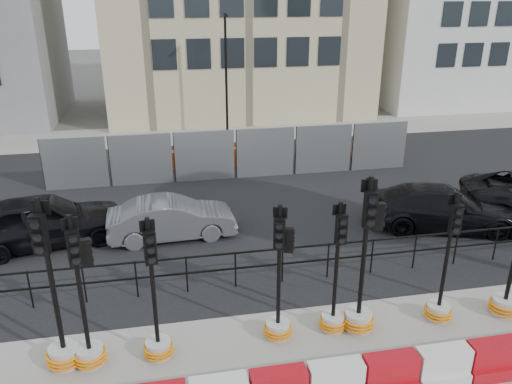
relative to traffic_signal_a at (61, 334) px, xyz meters
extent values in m
plane|color=#51514C|center=(4.95, 0.94, -0.75)|extent=(120.00, 120.00, 0.00)
cube|color=black|center=(4.95, 7.94, -0.73)|extent=(40.00, 14.00, 0.03)
cube|color=gray|center=(4.95, 16.94, -0.74)|extent=(40.00, 4.00, 0.02)
cylinder|color=black|center=(-1.05, 2.14, -0.25)|extent=(0.04, 0.04, 1.00)
cylinder|color=black|center=(0.15, 2.14, -0.25)|extent=(0.04, 0.04, 1.00)
cylinder|color=black|center=(1.35, 2.14, -0.25)|extent=(0.04, 0.04, 1.00)
cylinder|color=black|center=(2.55, 2.14, -0.25)|extent=(0.04, 0.04, 1.00)
cylinder|color=black|center=(3.75, 2.14, -0.25)|extent=(0.04, 0.04, 1.00)
cylinder|color=black|center=(4.95, 2.14, -0.25)|extent=(0.04, 0.04, 1.00)
cylinder|color=black|center=(6.15, 2.14, -0.25)|extent=(0.04, 0.04, 1.00)
cylinder|color=black|center=(7.35, 2.14, -0.25)|extent=(0.04, 0.04, 1.00)
cylinder|color=black|center=(8.55, 2.14, -0.25)|extent=(0.04, 0.04, 1.00)
cylinder|color=black|center=(9.75, 2.14, -0.25)|extent=(0.04, 0.04, 1.00)
cylinder|color=black|center=(10.95, 2.14, -0.25)|extent=(0.04, 0.04, 1.00)
cube|color=black|center=(4.95, 2.14, 0.23)|extent=(18.00, 0.04, 0.04)
cube|color=black|center=(4.95, 2.14, -0.20)|extent=(18.00, 0.04, 0.04)
cube|color=#93969B|center=(-1.05, 9.94, 0.25)|extent=(2.30, 0.05, 2.00)
cylinder|color=black|center=(-2.20, 9.94, 0.25)|extent=(0.05, 0.05, 2.00)
cube|color=#93969B|center=(1.35, 9.94, 0.25)|extent=(2.30, 0.05, 2.00)
cylinder|color=black|center=(0.20, 9.94, 0.25)|extent=(0.05, 0.05, 2.00)
cube|color=#93969B|center=(3.75, 9.94, 0.25)|extent=(2.30, 0.05, 2.00)
cylinder|color=black|center=(2.60, 9.94, 0.25)|extent=(0.05, 0.05, 2.00)
cube|color=#93969B|center=(6.15, 9.94, 0.25)|extent=(2.30, 0.05, 2.00)
cylinder|color=black|center=(5.00, 9.94, 0.25)|extent=(0.05, 0.05, 2.00)
cube|color=#93969B|center=(8.55, 9.94, 0.25)|extent=(2.30, 0.05, 2.00)
cylinder|color=black|center=(7.40, 9.94, 0.25)|extent=(0.05, 0.05, 2.00)
cube|color=#93969B|center=(10.95, 9.94, 0.25)|extent=(2.30, 0.05, 2.00)
cylinder|color=black|center=(9.80, 9.94, 0.25)|extent=(0.05, 0.05, 2.00)
cube|color=red|center=(0.95, 11.44, -0.35)|extent=(1.00, 0.40, 0.80)
cube|color=red|center=(2.95, 11.44, -0.35)|extent=(1.00, 0.40, 0.80)
cube|color=red|center=(4.95, 11.44, -0.35)|extent=(1.00, 0.40, 0.80)
cube|color=red|center=(6.95, 11.44, -0.35)|extent=(1.00, 0.40, 0.80)
cube|color=red|center=(8.95, 11.44, -0.35)|extent=(1.00, 0.40, 0.80)
cube|color=red|center=(10.95, 11.44, -0.35)|extent=(1.00, 0.40, 0.80)
cylinder|color=black|center=(5.45, 15.94, 2.25)|extent=(0.12, 0.12, 6.00)
cube|color=black|center=(5.45, 15.69, 5.15)|extent=(0.12, 0.50, 0.12)
cube|color=red|center=(3.90, -1.86, -0.20)|extent=(1.00, 0.35, 0.50)
cube|color=silver|center=(4.95, -1.86, -0.20)|extent=(1.00, 0.35, 0.50)
cube|color=red|center=(6.00, -1.86, -0.60)|extent=(1.00, 0.50, 0.30)
cube|color=red|center=(6.00, -1.86, -0.20)|extent=(1.00, 0.35, 0.50)
cube|color=silver|center=(7.05, -1.86, -0.60)|extent=(1.00, 0.50, 0.30)
cube|color=silver|center=(7.05, -1.86, -0.20)|extent=(1.00, 0.35, 0.50)
cube|color=red|center=(8.10, -1.86, -0.60)|extent=(1.00, 0.50, 0.30)
cube|color=red|center=(8.10, -1.86, -0.20)|extent=(1.00, 0.35, 0.50)
cylinder|color=silver|center=(0.00, 0.02, -0.53)|extent=(0.59, 0.59, 0.44)
torus|color=orange|center=(0.00, 0.02, -0.62)|extent=(0.71, 0.71, 0.05)
torus|color=orange|center=(0.00, 0.02, -0.53)|extent=(0.71, 0.71, 0.05)
torus|color=orange|center=(0.00, 0.02, -0.44)|extent=(0.71, 0.71, 0.05)
cylinder|color=black|center=(0.00, 0.02, 1.23)|extent=(0.10, 0.10, 3.29)
cube|color=black|center=(-0.03, -0.11, 2.21)|extent=(0.29, 0.21, 0.77)
cylinder|color=black|center=(-0.05, -0.20, 1.97)|extent=(0.17, 0.09, 0.16)
cylinder|color=black|center=(-0.05, -0.20, 2.21)|extent=(0.17, 0.09, 0.16)
cylinder|color=black|center=(-0.05, -0.20, 2.45)|extent=(0.17, 0.09, 0.16)
cube|color=black|center=(0.02, 0.08, 2.65)|extent=(0.33, 0.11, 0.26)
cylinder|color=silver|center=(0.49, -0.06, -0.55)|extent=(0.54, 0.54, 0.40)
torus|color=orange|center=(0.49, -0.06, -0.63)|extent=(0.64, 0.64, 0.05)
torus|color=orange|center=(0.49, -0.06, -0.55)|extent=(0.64, 0.64, 0.05)
torus|color=orange|center=(0.49, -0.06, -0.47)|extent=(0.64, 0.64, 0.05)
cylinder|color=black|center=(0.49, -0.06, 1.04)|extent=(0.09, 0.09, 2.97)
cube|color=black|center=(0.52, -0.17, 1.93)|extent=(0.27, 0.19, 0.69)
cylinder|color=black|center=(0.54, -0.25, 1.71)|extent=(0.16, 0.09, 0.15)
cylinder|color=black|center=(0.54, -0.25, 1.93)|extent=(0.16, 0.09, 0.15)
cylinder|color=black|center=(0.54, -0.25, 2.15)|extent=(0.16, 0.09, 0.15)
cube|color=black|center=(0.48, 0.00, 2.33)|extent=(0.30, 0.10, 0.24)
cube|color=black|center=(0.68, -0.01, 1.73)|extent=(0.22, 0.17, 0.55)
cylinder|color=silver|center=(1.83, -0.09, -0.56)|extent=(0.51, 0.51, 0.38)
torus|color=orange|center=(1.83, -0.09, -0.63)|extent=(0.61, 0.61, 0.05)
torus|color=orange|center=(1.83, -0.09, -0.56)|extent=(0.61, 0.61, 0.05)
torus|color=orange|center=(1.83, -0.09, -0.48)|extent=(0.61, 0.61, 0.05)
cylinder|color=black|center=(1.83, -0.09, 0.95)|extent=(0.09, 0.09, 2.83)
cube|color=black|center=(1.85, -0.20, 1.80)|extent=(0.24, 0.17, 0.66)
cylinder|color=black|center=(1.86, -0.27, 1.60)|extent=(0.15, 0.07, 0.14)
cylinder|color=black|center=(1.86, -0.27, 1.80)|extent=(0.15, 0.07, 0.14)
cylinder|color=black|center=(1.86, -0.27, 2.01)|extent=(0.15, 0.07, 0.14)
cube|color=black|center=(1.82, -0.03, 2.18)|extent=(0.28, 0.07, 0.23)
cylinder|color=silver|center=(4.35, 0.06, -0.56)|extent=(0.51, 0.51, 0.38)
torus|color=orange|center=(4.35, 0.06, -0.63)|extent=(0.61, 0.61, 0.05)
torus|color=orange|center=(4.35, 0.06, -0.56)|extent=(0.61, 0.61, 0.05)
torus|color=orange|center=(4.35, 0.06, -0.48)|extent=(0.61, 0.61, 0.05)
cylinder|color=black|center=(4.35, 0.06, 0.94)|extent=(0.08, 0.08, 2.82)
cube|color=black|center=(4.31, -0.05, 1.79)|extent=(0.25, 0.19, 0.66)
cylinder|color=black|center=(4.29, -0.12, 1.58)|extent=(0.15, 0.09, 0.14)
cylinder|color=black|center=(4.29, -0.12, 1.79)|extent=(0.15, 0.09, 0.14)
cylinder|color=black|center=(4.29, -0.12, 1.99)|extent=(0.15, 0.09, 0.14)
cube|color=black|center=(4.37, 0.12, 2.16)|extent=(0.28, 0.11, 0.23)
cube|color=black|center=(4.53, 0.01, 1.60)|extent=(0.22, 0.17, 0.52)
cylinder|color=silver|center=(5.59, 0.09, -0.56)|extent=(0.50, 0.50, 0.37)
torus|color=orange|center=(5.59, 0.09, -0.64)|extent=(0.60, 0.60, 0.05)
torus|color=orange|center=(5.59, 0.09, -0.56)|extent=(0.60, 0.60, 0.05)
torus|color=orange|center=(5.59, 0.09, -0.49)|extent=(0.60, 0.60, 0.05)
cylinder|color=black|center=(5.59, 0.09, 0.92)|extent=(0.08, 0.08, 2.77)
cube|color=black|center=(5.59, -0.02, 1.75)|extent=(0.23, 0.14, 0.65)
cylinder|color=black|center=(5.59, -0.10, 1.55)|extent=(0.14, 0.05, 0.14)
cylinder|color=black|center=(5.59, -0.10, 1.75)|extent=(0.14, 0.05, 0.14)
cylinder|color=black|center=(5.59, -0.10, 1.95)|extent=(0.14, 0.05, 0.14)
cube|color=black|center=(5.59, 0.14, 2.12)|extent=(0.28, 0.03, 0.22)
cylinder|color=silver|center=(6.14, -0.01, -0.53)|extent=(0.59, 0.59, 0.43)
torus|color=orange|center=(6.14, -0.01, -0.62)|extent=(0.71, 0.71, 0.05)
torus|color=orange|center=(6.14, -0.01, -0.53)|extent=(0.71, 0.71, 0.05)
torus|color=orange|center=(6.14, -0.01, -0.44)|extent=(0.71, 0.71, 0.05)
cylinder|color=black|center=(6.14, -0.01, 1.21)|extent=(0.10, 0.10, 3.26)
cube|color=black|center=(6.12, -0.14, 2.19)|extent=(0.28, 0.18, 0.76)
cylinder|color=black|center=(6.11, -0.22, 1.95)|extent=(0.17, 0.07, 0.16)
cylinder|color=black|center=(6.11, -0.22, 2.19)|extent=(0.17, 0.07, 0.16)
cylinder|color=black|center=(6.11, -0.22, 2.43)|extent=(0.17, 0.07, 0.16)
cube|color=black|center=(6.14, 0.06, 2.62)|extent=(0.33, 0.07, 0.26)
cube|color=black|center=(6.35, -0.03, 1.97)|extent=(0.23, 0.16, 0.60)
cylinder|color=silver|center=(8.06, -0.01, -0.56)|extent=(0.51, 0.51, 0.38)
torus|color=orange|center=(8.06, -0.01, -0.63)|extent=(0.61, 0.61, 0.05)
torus|color=orange|center=(8.06, -0.01, -0.56)|extent=(0.61, 0.61, 0.05)
torus|color=orange|center=(8.06, -0.01, -0.48)|extent=(0.61, 0.61, 0.05)
cylinder|color=black|center=(8.06, -0.01, 0.95)|extent=(0.08, 0.08, 2.83)
cube|color=black|center=(8.05, -0.12, 1.80)|extent=(0.24, 0.16, 0.66)
cylinder|color=black|center=(8.04, -0.19, 1.59)|extent=(0.15, 0.06, 0.14)
cylinder|color=black|center=(8.04, -0.19, 1.80)|extent=(0.15, 0.06, 0.14)
cylinder|color=black|center=(8.04, -0.19, 2.00)|extent=(0.15, 0.06, 0.14)
cube|color=black|center=(8.06, 0.05, 2.17)|extent=(0.28, 0.06, 0.23)
cylinder|color=silver|center=(9.65, -0.12, -0.54)|extent=(0.55, 0.55, 0.41)
torus|color=orange|center=(9.65, -0.12, -0.62)|extent=(0.66, 0.66, 0.05)
torus|color=orange|center=(9.65, -0.12, -0.54)|extent=(0.66, 0.66, 0.05)
torus|color=orange|center=(9.65, -0.12, -0.46)|extent=(0.66, 0.66, 0.05)
imported|color=black|center=(-1.35, 5.50, 0.02)|extent=(3.61, 5.25, 1.54)
imported|color=#57575C|center=(2.31, 5.24, -0.12)|extent=(1.71, 3.91, 1.24)
imported|color=black|center=(10.61, 4.35, -0.07)|extent=(4.41, 5.68, 1.35)
camera|label=1|loc=(2.22, -8.51, 6.17)|focal=35.00mm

